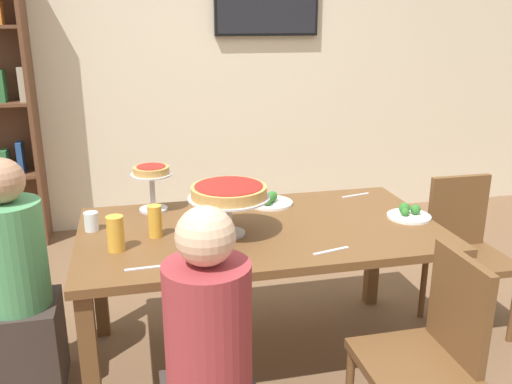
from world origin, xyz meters
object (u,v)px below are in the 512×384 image
(cutlery_fork_far, at_px, (147,268))
(dining_table, at_px, (261,242))
(personal_pizza_stand, at_px, (152,177))
(salad_plate_near_diner, at_px, (409,214))
(television, at_px, (267,4))
(beer_glass_amber_tall, at_px, (155,221))
(salad_plate_far_diner, at_px, (270,201))
(cutlery_fork_near, at_px, (331,251))
(chair_near_right, at_px, (429,349))
(diner_near_left, at_px, (210,383))
(diner_head_west, at_px, (18,296))
(deep_dish_pizza_stand, at_px, (229,194))
(beer_glass_amber_short, at_px, (116,234))
(water_glass_clear_near, at_px, (91,221))
(cutlery_knife_near, at_px, (356,195))
(chair_head_east, at_px, (465,246))

(cutlery_fork_far, bearing_deg, dining_table, 29.07)
(personal_pizza_stand, relative_size, salad_plate_near_diner, 1.10)
(television, xyz_separation_m, cutlery_fork_far, (-1.12, -2.46, -1.09))
(personal_pizza_stand, height_order, beer_glass_amber_tall, personal_pizza_stand)
(salad_plate_far_diner, xyz_separation_m, cutlery_fork_far, (-0.69, -0.67, -0.02))
(beer_glass_amber_tall, height_order, cutlery_fork_near, beer_glass_amber_tall)
(cutlery_fork_far, bearing_deg, beer_glass_amber_tall, 78.06)
(personal_pizza_stand, height_order, cutlery_fork_far, personal_pizza_stand)
(chair_near_right, distance_m, cutlery_fork_near, 0.57)
(diner_near_left, distance_m, diner_head_west, 1.13)
(personal_pizza_stand, bearing_deg, salad_plate_far_diner, -4.39)
(diner_near_left, relative_size, deep_dish_pizza_stand, 3.00)
(beer_glass_amber_tall, xyz_separation_m, beer_glass_amber_short, (-0.18, -0.13, 0.00))
(deep_dish_pizza_stand, relative_size, water_glass_clear_near, 4.20)
(diner_near_left, relative_size, salad_plate_near_diner, 5.17)
(diner_head_west, relative_size, cutlery_fork_far, 6.39)
(dining_table, bearing_deg, cutlery_knife_near, 29.07)
(beer_glass_amber_tall, relative_size, beer_glass_amber_short, 0.96)
(dining_table, xyz_separation_m, chair_near_right, (0.49, -0.79, -0.17))
(personal_pizza_stand, bearing_deg, deep_dish_pizza_stand, -52.07)
(cutlery_fork_near, bearing_deg, beer_glass_amber_tall, 141.27)
(water_glass_clear_near, height_order, cutlery_fork_far, water_glass_clear_near)
(diner_head_west, relative_size, cutlery_knife_near, 6.39)
(salad_plate_near_diner, bearing_deg, cutlery_fork_near, -149.50)
(personal_pizza_stand, xyz_separation_m, cutlery_fork_near, (0.73, -0.73, -0.18))
(salad_plate_near_diner, bearing_deg, diner_near_left, -146.13)
(diner_near_left, relative_size, personal_pizza_stand, 4.71)
(dining_table, xyz_separation_m, cutlery_fork_near, (0.23, -0.36, 0.08))
(chair_near_right, bearing_deg, salad_plate_near_diner, -20.84)
(chair_head_east, height_order, salad_plate_far_diner, chair_head_east)
(television, height_order, salad_plate_near_diner, television)
(beer_glass_amber_short, relative_size, cutlery_fork_near, 0.89)
(chair_head_east, relative_size, water_glass_clear_near, 9.52)
(chair_head_east, bearing_deg, personal_pizza_stand, -9.57)
(beer_glass_amber_tall, bearing_deg, beer_glass_amber_short, -144.76)
(television, distance_m, chair_head_east, 2.52)
(personal_pizza_stand, bearing_deg, diner_head_west, -151.46)
(beer_glass_amber_tall, relative_size, cutlery_fork_near, 0.85)
(diner_head_west, bearing_deg, beer_glass_amber_short, -17.65)
(salad_plate_far_diner, relative_size, cutlery_fork_far, 1.36)
(television, distance_m, water_glass_clear_near, 2.61)
(chair_near_right, xyz_separation_m, beer_glass_amber_tall, (-1.00, 0.78, 0.33))
(chair_head_east, height_order, beer_glass_amber_tall, beer_glass_amber_tall)
(diner_head_west, relative_size, cutlery_fork_near, 6.39)
(deep_dish_pizza_stand, distance_m, cutlery_fork_near, 0.54)
(television, xyz_separation_m, diner_near_left, (-0.93, -2.92, -1.34))
(salad_plate_far_diner, bearing_deg, chair_head_east, -12.52)
(dining_table, bearing_deg, television, 75.30)
(diner_near_left, relative_size, beer_glass_amber_short, 7.21)
(cutlery_fork_far, bearing_deg, salad_plate_near_diner, 10.44)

